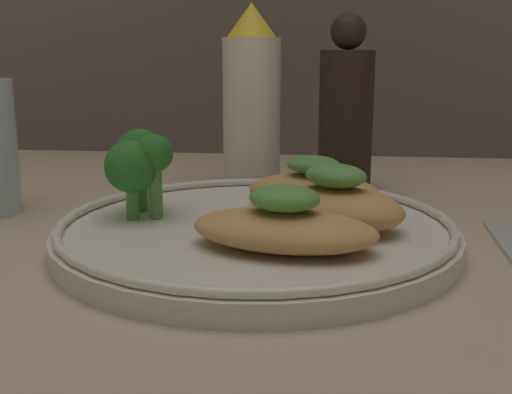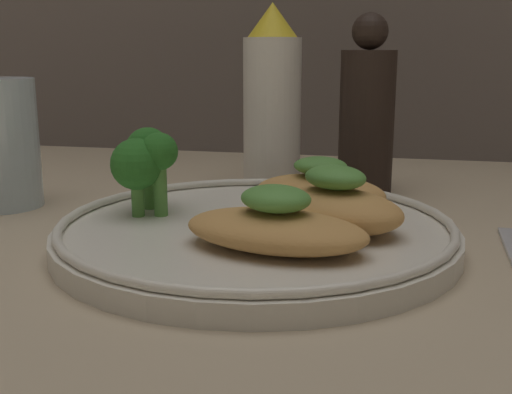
{
  "view_description": "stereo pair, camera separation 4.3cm",
  "coord_description": "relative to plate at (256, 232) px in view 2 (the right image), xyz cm",
  "views": [
    {
      "loc": [
        4.56,
        -41.2,
        13.19
      ],
      "look_at": [
        0.0,
        0.0,
        3.4
      ],
      "focal_mm": 45.0,
      "sensor_mm": 36.0,
      "label": 1
    },
    {
      "loc": [
        8.75,
        -40.51,
        13.19
      ],
      "look_at": [
        0.0,
        0.0,
        3.4
      ],
      "focal_mm": 45.0,
      "sensor_mm": 36.0,
      "label": 2
    }
  ],
  "objects": [
    {
      "name": "grilled_meat_front",
      "position": [
        2.2,
        -4.7,
        1.8
      ],
      "size": [
        12.21,
        8.19,
        3.89
      ],
      "color": "tan",
      "rests_on": "plate"
    },
    {
      "name": "pepper_grinder",
      "position": [
        6.28,
        18.37,
        6.2
      ],
      "size": [
        4.96,
        4.96,
        16.06
      ],
      "color": "black",
      "rests_on": "ground_plane"
    },
    {
      "name": "ground_plane",
      "position": [
        0.0,
        0.0,
        -1.49
      ],
      "size": [
        180.0,
        180.0,
        1.0
      ],
      "primitive_type": "cube",
      "color": "tan"
    },
    {
      "name": "drinking_glass",
      "position": [
        -23.03,
        6.33,
        4.33
      ],
      "size": [
        6.3,
        6.3,
        10.64
      ],
      "color": "silver",
      "rests_on": "ground_plane"
    },
    {
      "name": "grilled_meat_middle",
      "position": [
        5.22,
        0.34,
        2.05
      ],
      "size": [
        11.23,
        9.8,
        4.33
      ],
      "color": "tan",
      "rests_on": "plate"
    },
    {
      "name": "plate",
      "position": [
        0.0,
        0.0,
        0.0
      ],
      "size": [
        26.94,
        26.94,
        2.0
      ],
      "color": "silver",
      "rests_on": "ground_plane"
    },
    {
      "name": "broccoli_bunch",
      "position": [
        -8.4,
        1.63,
        4.36
      ],
      "size": [
        4.66,
        5.71,
        6.05
      ],
      "color": "#569942",
      "rests_on": "plate"
    },
    {
      "name": "grilled_meat_back",
      "position": [
        3.68,
        4.98,
        1.96
      ],
      "size": [
        10.34,
        6.66,
        4.0
      ],
      "color": "tan",
      "rests_on": "plate"
    },
    {
      "name": "sauce_bottle",
      "position": [
        -2.44,
        18.37,
        7.15
      ],
      "size": [
        5.36,
        5.36,
        17.01
      ],
      "color": "white",
      "rests_on": "ground_plane"
    }
  ]
}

